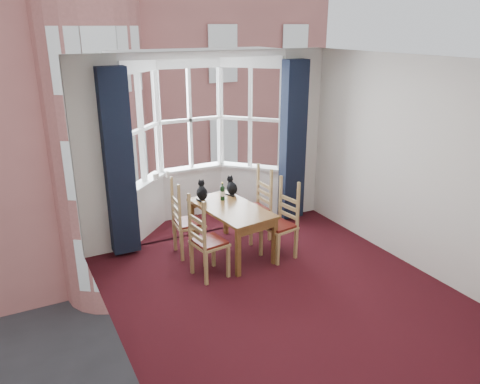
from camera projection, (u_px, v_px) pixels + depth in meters
floor at (285, 297)px, 5.72m from camera, size 4.50×4.50×0.00m
ceiling at (294, 60)px, 4.78m from camera, size 4.50×4.50×0.00m
wall_left at (110, 222)px, 4.38m from camera, size 0.00×4.50×4.50m
wall_right at (418, 166)px, 6.12m from camera, size 0.00×4.50×4.50m
wall_near at (461, 281)px, 3.37m from camera, size 4.00×0.00×4.00m
wall_back_pier_left at (99, 160)px, 6.42m from camera, size 0.70×0.12×2.80m
wall_back_pier_right at (299, 135)px, 7.85m from camera, size 0.70×0.12×2.80m
bay_window at (196, 139)px, 7.55m from camera, size 2.76×0.94×2.80m
curtain_left at (119, 164)px, 6.38m from camera, size 0.38×0.22×2.60m
curtain_right at (293, 142)px, 7.61m from camera, size 0.38×0.22×2.60m
dining_table at (231, 213)px, 6.64m from camera, size 0.87×1.40×0.72m
chair_left_near at (203, 245)px, 6.02m from camera, size 0.45×0.47×0.92m
chair_left_far at (183, 224)px, 6.64m from camera, size 0.43×0.45×0.92m
chair_right_near at (284, 225)px, 6.62m from camera, size 0.47×0.48×0.92m
chair_right_far at (259, 209)px, 7.20m from camera, size 0.42×0.44×0.92m
cat_left at (202, 192)px, 6.86m from camera, size 0.21×0.25×0.30m
cat_right at (232, 187)px, 7.07m from camera, size 0.16×0.22×0.30m
wine_bottle at (223, 192)px, 6.84m from camera, size 0.07×0.07×0.27m
candle_tall at (155, 177)px, 7.25m from camera, size 0.06×0.06×0.10m
candle_short at (157, 176)px, 7.30m from camera, size 0.06×0.06×0.10m
candle_extra at (167, 174)px, 7.39m from camera, size 0.05×0.05×0.10m
street at (48, 156)px, 34.70m from camera, size 80.00×80.00×0.00m
tenement_building at (77, 70)px, 16.89m from camera, size 18.40×7.80×15.20m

